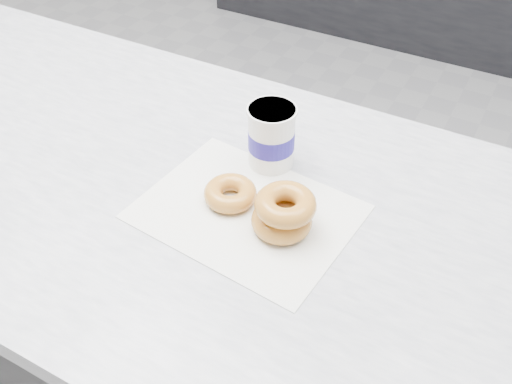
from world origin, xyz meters
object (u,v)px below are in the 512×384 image
donut_stack (284,213)px  coffee_cup (271,136)px  donut_single (230,193)px  counter (122,296)px

donut_stack → coffee_cup: (-0.09, 0.14, 0.02)m
donut_stack → coffee_cup: coffee_cup is taller
donut_single → coffee_cup: bearing=84.2°
donut_single → donut_stack: donut_stack is taller
coffee_cup → donut_single: bearing=-104.9°
donut_single → coffee_cup: size_ratio=0.76×
coffee_cup → counter: bearing=-167.9°
donut_single → donut_stack: (0.11, -0.02, 0.02)m
donut_single → donut_stack: 0.11m
donut_stack → counter: bearing=178.4°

